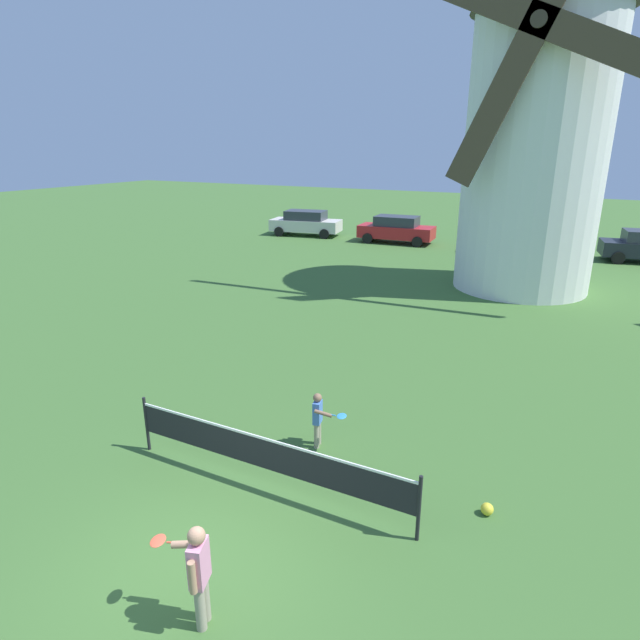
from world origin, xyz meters
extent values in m
plane|color=#3D662D|center=(0.00, 0.00, 0.00)|extent=(120.00, 120.00, 0.00)
cylinder|color=white|center=(1.86, 17.83, 4.98)|extent=(5.14, 5.14, 9.96)
cylinder|color=#382D23|center=(1.86, 15.01, 9.16)|extent=(0.50, 0.60, 0.50)
cube|color=#4C3D2D|center=(1.86, 14.86, 9.16)|extent=(10.11, 0.12, 5.08)
cube|color=#4C3D2D|center=(1.86, 14.86, 9.16)|extent=(5.08, 0.12, 10.11)
cylinder|color=black|center=(-2.69, 1.93, 0.55)|extent=(0.06, 0.06, 1.10)
cylinder|color=black|center=(2.62, 1.93, 0.55)|extent=(0.06, 0.06, 1.10)
cube|color=black|center=(-0.03, 1.93, 0.68)|extent=(5.26, 0.01, 0.55)
cube|color=white|center=(-0.03, 1.93, 0.97)|extent=(5.26, 0.02, 0.04)
cylinder|color=#9E937F|center=(0.77, -0.73, 0.32)|extent=(0.13, 0.13, 0.64)
cylinder|color=#9E937F|center=(0.72, -0.60, 0.32)|extent=(0.13, 0.13, 0.64)
cube|color=pink|center=(0.75, -0.67, 0.92)|extent=(0.26, 0.35, 0.57)
sphere|color=tan|center=(0.75, -0.67, 1.31)|extent=(0.21, 0.21, 0.21)
cylinder|color=tan|center=(0.81, -0.86, 0.90)|extent=(0.09, 0.09, 0.43)
cylinder|color=tan|center=(0.51, -0.56, 1.01)|extent=(0.44, 0.22, 0.16)
cylinder|color=#D84C33|center=(0.35, -0.61, 1.01)|extent=(0.22, 0.09, 0.04)
ellipsoid|color=#D84C33|center=(0.14, -0.68, 1.01)|extent=(0.25, 0.28, 0.03)
cylinder|color=#9E937F|center=(0.11, 3.59, 0.25)|extent=(0.10, 0.10, 0.50)
cylinder|color=#9E937F|center=(0.13, 3.46, 0.25)|extent=(0.10, 0.10, 0.50)
cube|color=#4C7AD1|center=(0.12, 3.53, 0.73)|extent=(0.18, 0.27, 0.45)
sphere|color=#89664C|center=(0.12, 3.53, 1.03)|extent=(0.17, 0.17, 0.17)
cylinder|color=#89664C|center=(0.09, 3.68, 0.71)|extent=(0.07, 0.07, 0.34)
cylinder|color=#89664C|center=(0.30, 3.42, 0.80)|extent=(0.35, 0.14, 0.13)
cylinder|color=#338CCC|center=(0.43, 3.44, 0.80)|extent=(0.22, 0.07, 0.04)
ellipsoid|color=#338CCC|center=(0.64, 3.49, 0.80)|extent=(0.22, 0.27, 0.03)
sphere|color=yellow|center=(3.43, 2.98, 0.10)|extent=(0.20, 0.20, 0.20)
cube|color=silver|center=(-11.98, 25.03, 0.65)|extent=(4.60, 2.44, 0.70)
cube|color=#2D333D|center=(-11.98, 25.03, 1.28)|extent=(2.67, 1.90, 0.56)
cylinder|color=black|center=(-10.67, 26.13, 0.30)|extent=(0.62, 0.28, 0.60)
cylinder|color=black|center=(-10.37, 24.46, 0.30)|extent=(0.62, 0.28, 0.60)
cylinder|color=black|center=(-13.59, 25.61, 0.30)|extent=(0.62, 0.28, 0.60)
cylinder|color=black|center=(-13.30, 23.94, 0.30)|extent=(0.62, 0.28, 0.60)
cube|color=red|center=(-6.00, 25.16, 0.65)|extent=(4.43, 1.98, 0.70)
cube|color=#2D333D|center=(-6.00, 25.16, 1.28)|extent=(2.52, 1.65, 0.56)
cylinder|color=black|center=(-4.59, 26.11, 0.30)|extent=(0.61, 0.22, 0.60)
cylinder|color=black|center=(-4.48, 24.41, 0.30)|extent=(0.61, 0.22, 0.60)
cylinder|color=black|center=(-7.53, 25.92, 0.30)|extent=(0.61, 0.22, 0.60)
cylinder|color=black|center=(-7.42, 24.22, 0.30)|extent=(0.61, 0.22, 0.60)
cube|color=#334C99|center=(0.59, 25.19, 0.65)|extent=(4.60, 2.05, 0.70)
cube|color=#2D333D|center=(0.59, 25.19, 1.28)|extent=(2.62, 1.69, 0.56)
cylinder|color=black|center=(2.04, 26.16, 0.30)|extent=(0.61, 0.23, 0.60)
cylinder|color=black|center=(2.18, 24.47, 0.30)|extent=(0.61, 0.23, 0.60)
cylinder|color=black|center=(-0.99, 25.92, 0.30)|extent=(0.61, 0.23, 0.60)
cylinder|color=black|center=(-0.86, 24.23, 0.30)|extent=(0.61, 0.23, 0.60)
cylinder|color=black|center=(5.23, 26.32, 0.30)|extent=(0.62, 0.28, 0.60)
cylinder|color=black|center=(5.52, 24.64, 0.30)|extent=(0.62, 0.28, 0.60)
camera|label=1|loc=(4.28, -4.42, 5.58)|focal=29.71mm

